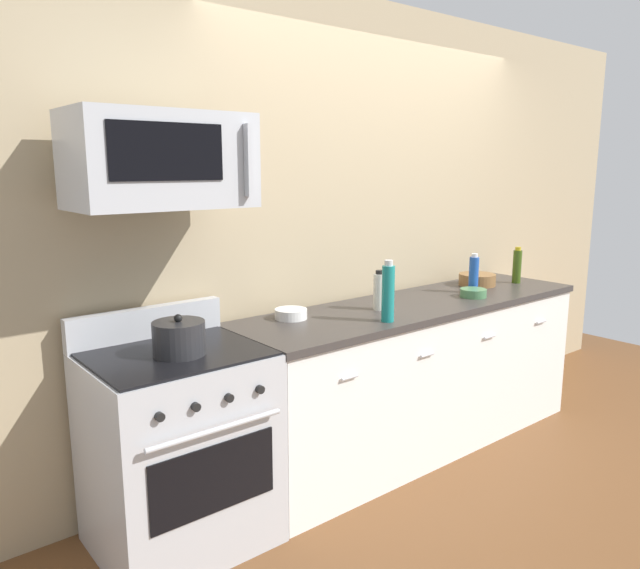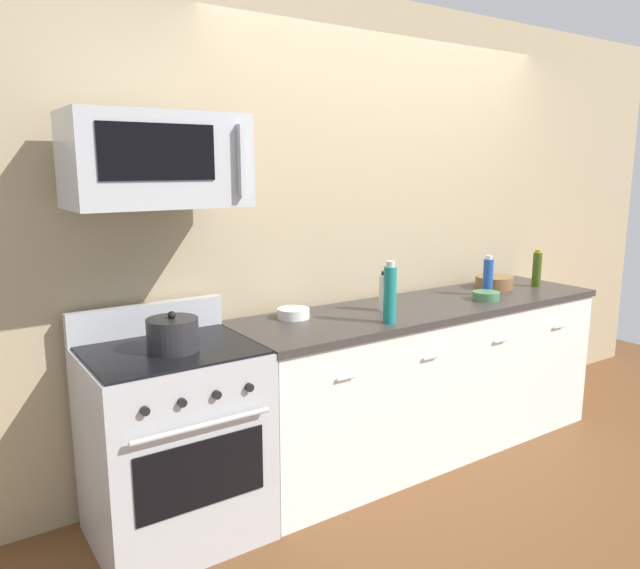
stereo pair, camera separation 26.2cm
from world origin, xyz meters
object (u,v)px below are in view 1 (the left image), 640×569
stockpot (179,338)px  range_oven (179,447)px  microwave (160,160)px  bottle_vinegar_white (379,291)px  bottle_sparkling_teal (388,293)px  bottle_soda_blue (474,274)px  bowl_wooden_salad (477,279)px  bottle_olive_oil (517,266)px  bowl_green_glaze (473,293)px  bowl_white_ceramic (291,313)px

stockpot → range_oven: bearing=90.0°
microwave → bottle_vinegar_white: (1.27, -0.04, -0.72)m
bottle_sparkling_teal → bottle_soda_blue: bottle_sparkling_teal is taller
bottle_vinegar_white → bowl_wooden_salad: bottle_vinegar_white is taller
range_oven → bottle_soda_blue: bearing=-1.0°
bottle_sparkling_teal → stockpot: (-1.12, 0.16, -0.08)m
bottle_olive_oil → bottle_vinegar_white: 1.32m
microwave → bowl_wooden_salad: (2.30, 0.05, -0.79)m
microwave → bowl_green_glaze: size_ratio=4.55×
bottle_vinegar_white → stockpot: bearing=-177.3°
bowl_wooden_salad → bowl_green_glaze: bowl_wooden_salad is taller
stockpot → bottle_soda_blue: bearing=0.4°
range_oven → bottle_sparkling_teal: 1.29m
bottle_olive_oil → bottle_soda_blue: bottle_soda_blue is taller
range_oven → bowl_green_glaze: 2.03m
range_oven → bowl_green_glaze: (1.97, -0.12, 0.48)m
range_oven → bowl_wooden_salad: size_ratio=4.30×
bottle_vinegar_white → stockpot: (-1.27, -0.06, -0.03)m
microwave → bowl_white_ceramic: (0.75, 0.11, -0.80)m
bottle_sparkling_teal → bowl_green_glaze: 0.87m
bottle_olive_oil → bowl_white_ceramic: bottle_olive_oil is taller
bottle_vinegar_white → bottle_soda_blue: size_ratio=0.89×
bottle_sparkling_teal → bowl_white_ceramic: bottle_sparkling_teal is taller
bottle_sparkling_teal → bottle_olive_oil: bearing=7.4°
bowl_white_ceramic → stockpot: size_ratio=0.77×
microwave → bowl_white_ceramic: bearing=8.4°
bottle_soda_blue → bottle_olive_oil: bearing=1.6°
range_oven → bowl_white_ceramic: size_ratio=6.13×
bowl_white_ceramic → bowl_green_glaze: size_ratio=1.07×
range_oven → bowl_white_ceramic: range_oven is taller
microwave → bottle_sparkling_teal: microwave is taller
bottle_olive_oil → bowl_wooden_salad: (-0.29, 0.12, -0.08)m
bottle_sparkling_teal → bottle_olive_oil: (1.47, 0.19, -0.04)m
bowl_wooden_salad → bottle_soda_blue: bearing=-149.1°
bottle_olive_oil → bowl_white_ceramic: 1.84m
bottle_olive_oil → microwave: bearing=178.5°
range_oven → bottle_soda_blue: (2.08, -0.04, 0.57)m
bottle_olive_oil → bottle_soda_blue: (-0.51, -0.01, 0.00)m
bottle_soda_blue → bowl_wooden_salad: bottle_soda_blue is taller
bottle_olive_oil → bottle_vinegar_white: size_ratio=1.12×
microwave → bottle_vinegar_white: size_ratio=3.28×
bottle_olive_oil → bowl_white_ceramic: (-1.83, 0.18, -0.09)m
bottle_vinegar_white → bowl_wooden_salad: size_ratio=0.91×
range_oven → bottle_sparkling_teal: bearing=-10.9°
bottle_sparkling_teal → stockpot: 1.13m
range_oven → bowl_white_ceramic: bearing=11.7°
bottle_vinegar_white → stockpot: size_ratio=1.00×
microwave → bottle_soda_blue: 2.20m
range_oven → bottle_soda_blue: bottle_soda_blue is taller
bottle_vinegar_white → bowl_wooden_salad: (1.03, 0.09, -0.07)m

